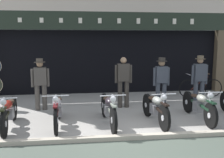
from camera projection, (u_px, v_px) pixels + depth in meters
name	position (u px, v px, depth m)	size (l,w,h in m)	color
shop_facade	(105.00, 50.00, 12.42)	(10.35, 4.42, 6.35)	black
motorcycle_far_left	(9.00, 112.00, 6.54)	(0.62, 2.05, 0.92)	black
motorcycle_left	(57.00, 109.00, 6.73)	(0.62, 2.01, 0.93)	black
motorcycle_center_left	(109.00, 108.00, 6.82)	(0.62, 2.12, 0.94)	black
motorcycle_center	(155.00, 107.00, 6.94)	(0.62, 1.96, 0.93)	black
motorcycle_center_right	(199.00, 105.00, 7.24)	(0.62, 2.10, 0.93)	black
salesman_left	(40.00, 82.00, 8.18)	(0.56, 0.34, 1.64)	#47423D
shopkeeper_center	(123.00, 80.00, 8.50)	(0.56, 0.25, 1.66)	#38332D
salesman_right	(161.00, 79.00, 8.66)	(0.56, 0.36, 1.63)	#3D424C
assistant_far_right	(199.00, 78.00, 8.77)	(0.56, 0.34, 1.69)	#3D424C
advert_board_near	(168.00, 54.00, 11.17)	(0.70, 0.03, 0.95)	silver
advert_board_far	(192.00, 52.00, 11.29)	(0.67, 0.03, 1.03)	silver
leaning_bicycle	(201.00, 87.00, 10.20)	(1.74, 0.50, 0.94)	black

